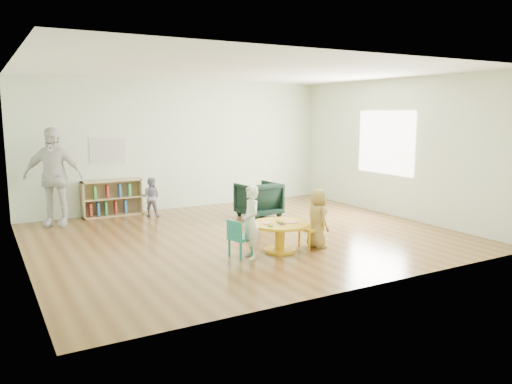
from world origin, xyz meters
TOP-DOWN VIEW (x-y plane):
  - room at (0.01, 0.00)m, footprint 7.10×7.00m
  - activity_table at (0.00, -1.12)m, footprint 0.89×0.89m
  - kid_chair_left at (-0.70, -1.09)m, footprint 0.37×0.37m
  - kid_chair_right at (0.60, -1.14)m, footprint 0.33×0.33m
  - bookshelf at (-1.61, 2.86)m, footprint 1.20×0.30m
  - alphabet_poster at (-1.60, 2.98)m, footprint 0.74×0.01m
  - armchair at (1.00, 1.29)m, footprint 0.83×0.85m
  - child_left at (-0.56, -1.22)m, footprint 0.32×0.43m
  - child_right at (0.63, -1.22)m, footprint 0.31×0.47m
  - toddler at (-0.91, 2.40)m, footprint 0.50×0.48m
  - adult_caretaker at (-2.75, 2.50)m, footprint 1.18×0.85m

SIDE VIEW (x-z plane):
  - kid_chair_left at x=-0.70m, z-range 0.02..0.58m
  - activity_table at x=0.00m, z-range 0.06..0.55m
  - kid_chair_right at x=0.60m, z-range 0.02..0.61m
  - armchair at x=1.00m, z-range 0.00..0.71m
  - bookshelf at x=-1.61m, z-range -0.01..0.74m
  - toddler at x=-0.91m, z-range 0.00..0.81m
  - child_right at x=0.63m, z-range 0.00..0.94m
  - child_left at x=-0.56m, z-range 0.00..1.08m
  - adult_caretaker at x=-2.75m, z-range 0.00..1.86m
  - alphabet_poster at x=-1.60m, z-range 1.08..1.62m
  - room at x=0.01m, z-range 0.49..3.29m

